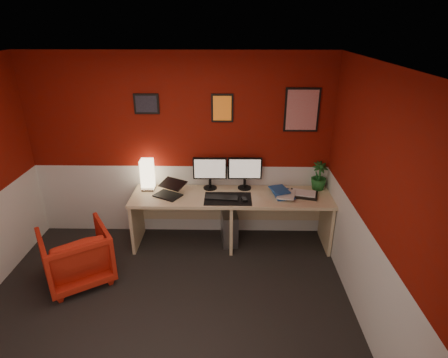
{
  "coord_description": "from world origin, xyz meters",
  "views": [
    {
      "loc": [
        0.67,
        -2.9,
        2.84
      ],
      "look_at": [
        0.6,
        1.21,
        1.05
      ],
      "focal_mm": 29.56,
      "sensor_mm": 36.0,
      "label": 1
    }
  ],
  "objects_px": {
    "laptop": "(167,188)",
    "zen_tray": "(304,194)",
    "armchair": "(76,255)",
    "pc_tower": "(229,226)",
    "desk": "(231,220)",
    "potted_plant": "(319,176)",
    "monitor_right": "(245,168)",
    "monitor_left": "(210,168)",
    "shoji_lamp": "(148,175)"
  },
  "relations": [
    {
      "from": "shoji_lamp",
      "to": "monitor_left",
      "type": "bearing_deg",
      "value": 2.68
    },
    {
      "from": "monitor_right",
      "to": "zen_tray",
      "type": "height_order",
      "value": "monitor_right"
    },
    {
      "from": "armchair",
      "to": "monitor_left",
      "type": "bearing_deg",
      "value": -178.87
    },
    {
      "from": "monitor_right",
      "to": "pc_tower",
      "type": "distance_m",
      "value": 0.83
    },
    {
      "from": "monitor_left",
      "to": "pc_tower",
      "type": "xyz_separation_m",
      "value": [
        0.26,
        -0.14,
        -0.8
      ]
    },
    {
      "from": "monitor_right",
      "to": "potted_plant",
      "type": "height_order",
      "value": "monitor_right"
    },
    {
      "from": "zen_tray",
      "to": "potted_plant",
      "type": "xyz_separation_m",
      "value": [
        0.23,
        0.21,
        0.17
      ]
    },
    {
      "from": "laptop",
      "to": "armchair",
      "type": "bearing_deg",
      "value": -112.33
    },
    {
      "from": "laptop",
      "to": "potted_plant",
      "type": "distance_m",
      "value": 2.01
    },
    {
      "from": "desk",
      "to": "potted_plant",
      "type": "relative_size",
      "value": 6.89
    },
    {
      "from": "pc_tower",
      "to": "desk",
      "type": "bearing_deg",
      "value": -76.7
    },
    {
      "from": "desk",
      "to": "monitor_right",
      "type": "distance_m",
      "value": 0.71
    },
    {
      "from": "monitor_left",
      "to": "potted_plant",
      "type": "xyz_separation_m",
      "value": [
        1.45,
        0.01,
        -0.1
      ]
    },
    {
      "from": "laptop",
      "to": "pc_tower",
      "type": "relative_size",
      "value": 0.73
    },
    {
      "from": "laptop",
      "to": "potted_plant",
      "type": "height_order",
      "value": "potted_plant"
    },
    {
      "from": "zen_tray",
      "to": "armchair",
      "type": "distance_m",
      "value": 2.87
    },
    {
      "from": "desk",
      "to": "shoji_lamp",
      "type": "height_order",
      "value": "shoji_lamp"
    },
    {
      "from": "desk",
      "to": "armchair",
      "type": "distance_m",
      "value": 1.95
    },
    {
      "from": "laptop",
      "to": "zen_tray",
      "type": "height_order",
      "value": "laptop"
    },
    {
      "from": "shoji_lamp",
      "to": "monitor_left",
      "type": "xyz_separation_m",
      "value": [
        0.83,
        0.04,
        0.09
      ]
    },
    {
      "from": "desk",
      "to": "pc_tower",
      "type": "height_order",
      "value": "desk"
    },
    {
      "from": "desk",
      "to": "armchair",
      "type": "bearing_deg",
      "value": -156.24
    },
    {
      "from": "desk",
      "to": "pc_tower",
      "type": "xyz_separation_m",
      "value": [
        -0.03,
        0.07,
        -0.14
      ]
    },
    {
      "from": "shoji_lamp",
      "to": "monitor_left",
      "type": "height_order",
      "value": "monitor_left"
    },
    {
      "from": "pc_tower",
      "to": "armchair",
      "type": "relative_size",
      "value": 0.62
    },
    {
      "from": "monitor_right",
      "to": "desk",
      "type": "bearing_deg",
      "value": -128.23
    },
    {
      "from": "potted_plant",
      "to": "pc_tower",
      "type": "relative_size",
      "value": 0.84
    },
    {
      "from": "desk",
      "to": "monitor_left",
      "type": "xyz_separation_m",
      "value": [
        -0.29,
        0.21,
        0.66
      ]
    },
    {
      "from": "desk",
      "to": "shoji_lamp",
      "type": "distance_m",
      "value": 1.26
    },
    {
      "from": "laptop",
      "to": "monitor_left",
      "type": "distance_m",
      "value": 0.62
    },
    {
      "from": "armchair",
      "to": "pc_tower",
      "type": "bearing_deg",
      "value": 173.45
    },
    {
      "from": "desk",
      "to": "potted_plant",
      "type": "xyz_separation_m",
      "value": [
        1.16,
        0.22,
        0.55
      ]
    },
    {
      "from": "desk",
      "to": "zen_tray",
      "type": "bearing_deg",
      "value": 1.06
    },
    {
      "from": "zen_tray",
      "to": "potted_plant",
      "type": "distance_m",
      "value": 0.35
    },
    {
      "from": "shoji_lamp",
      "to": "pc_tower",
      "type": "relative_size",
      "value": 0.89
    },
    {
      "from": "shoji_lamp",
      "to": "monitor_right",
      "type": "bearing_deg",
      "value": 2.16
    },
    {
      "from": "desk",
      "to": "zen_tray",
      "type": "xyz_separation_m",
      "value": [
        0.94,
        0.02,
        0.38
      ]
    },
    {
      "from": "zen_tray",
      "to": "armchair",
      "type": "bearing_deg",
      "value": -163.55
    },
    {
      "from": "laptop",
      "to": "zen_tray",
      "type": "bearing_deg",
      "value": 31.08
    },
    {
      "from": "desk",
      "to": "zen_tray",
      "type": "height_order",
      "value": "zen_tray"
    },
    {
      "from": "desk",
      "to": "monitor_left",
      "type": "relative_size",
      "value": 4.48
    },
    {
      "from": "monitor_right",
      "to": "monitor_left",
      "type": "bearing_deg",
      "value": -178.76
    },
    {
      "from": "monitor_left",
      "to": "monitor_right",
      "type": "bearing_deg",
      "value": 1.24
    },
    {
      "from": "desk",
      "to": "laptop",
      "type": "bearing_deg",
      "value": -177.89
    },
    {
      "from": "monitor_left",
      "to": "pc_tower",
      "type": "height_order",
      "value": "monitor_left"
    },
    {
      "from": "monitor_right",
      "to": "potted_plant",
      "type": "bearing_deg",
      "value": -0.08
    },
    {
      "from": "shoji_lamp",
      "to": "pc_tower",
      "type": "distance_m",
      "value": 1.3
    },
    {
      "from": "laptop",
      "to": "armchair",
      "type": "xyz_separation_m",
      "value": [
        -0.96,
        -0.76,
        -0.51
      ]
    },
    {
      "from": "monitor_left",
      "to": "armchair",
      "type": "height_order",
      "value": "monitor_left"
    },
    {
      "from": "laptop",
      "to": "pc_tower",
      "type": "height_order",
      "value": "laptop"
    }
  ]
}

